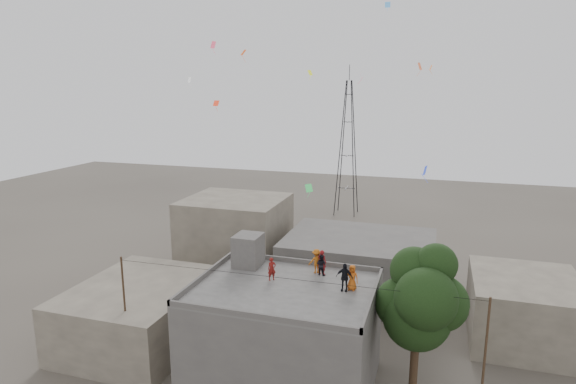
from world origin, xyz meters
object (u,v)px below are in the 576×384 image
at_px(stair_head_box, 248,250).
at_px(transmission_tower, 347,148).
at_px(person_red_adult, 322,262).
at_px(tree, 421,300).
at_px(person_dark_adult, 344,277).

bearing_deg(stair_head_box, transmission_tower, 91.23).
relative_size(transmission_tower, person_red_adult, 13.23).
distance_m(tree, person_dark_adult, 4.18).
relative_size(stair_head_box, tree, 0.22).
distance_m(stair_head_box, person_dark_adult, 6.76).
bearing_deg(stair_head_box, person_red_adult, -0.43).
distance_m(person_red_adult, person_dark_adult, 2.61).
xyz_separation_m(stair_head_box, transmission_tower, (-0.80, 37.40, 1.97)).
relative_size(person_red_adult, person_dark_adult, 0.96).
height_order(tree, person_dark_adult, tree).
xyz_separation_m(tree, person_red_adult, (-5.84, 1.97, 0.75)).
relative_size(stair_head_box, person_dark_adult, 1.27).
xyz_separation_m(person_red_adult, person_dark_adult, (1.73, -1.95, 0.03)).
bearing_deg(transmission_tower, stair_head_box, -88.77).
bearing_deg(transmission_tower, person_red_adult, -81.60).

